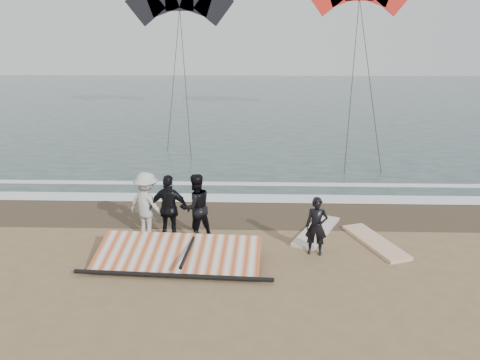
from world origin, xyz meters
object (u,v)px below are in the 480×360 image
at_px(man_main, 316,226).
at_px(board_white, 375,242).
at_px(board_cream, 317,231).
at_px(sail_rig, 176,255).

bearing_deg(man_main, board_white, 31.93).
bearing_deg(board_cream, sail_rig, -127.00).
bearing_deg(board_white, board_cream, 135.75).
bearing_deg(sail_rig, board_white, 13.29).
distance_m(man_main, board_cream, 1.58).
distance_m(board_cream, sail_rig, 4.33).
height_order(man_main, sail_rig, man_main).
distance_m(board_white, sail_rig, 5.54).
relative_size(board_white, sail_rig, 0.51).
xyz_separation_m(man_main, board_cream, (0.21, 1.38, -0.74)).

